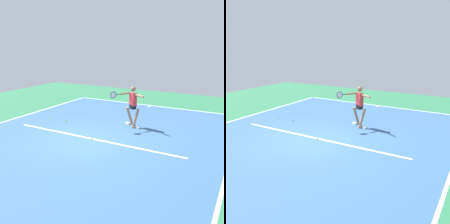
{
  "view_description": "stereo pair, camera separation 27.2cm",
  "coord_description": "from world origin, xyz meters",
  "views": [
    {
      "loc": [
        -5.24,
        7.56,
        3.58
      ],
      "look_at": [
        -0.36,
        -1.25,
        0.9
      ],
      "focal_mm": 41.17,
      "sensor_mm": 36.0,
      "label": 1
    },
    {
      "loc": [
        -5.47,
        7.43,
        3.58
      ],
      "look_at": [
        -0.36,
        -1.25,
        0.9
      ],
      "focal_mm": 41.17,
      "sensor_mm": 36.0,
      "label": 2
    }
  ],
  "objects": [
    {
      "name": "court_line_service",
      "position": [
        0.0,
        -0.28,
        0.0
      ],
      "size": [
        7.41,
        0.1,
        0.01
      ],
      "primitive_type": "cube",
      "color": "white",
      "rests_on": "ground_plane"
    },
    {
      "name": "tennis_ball_centre_court",
      "position": [
        3.35,
        -1.62,
        0.03
      ],
      "size": [
        0.07,
        0.07,
        0.07
      ],
      "primitive_type": "sphere",
      "color": "yellow",
      "rests_on": "ground_plane"
    },
    {
      "name": "court_line_baseline_near",
      "position": [
        0.0,
        -6.68,
        0.0
      ],
      "size": [
        9.88,
        0.1,
        0.01
      ],
      "primitive_type": "cube",
      "color": "white",
      "rests_on": "ground_plane"
    },
    {
      "name": "tennis_ball_far_corner",
      "position": [
        -0.05,
        -0.2,
        0.03
      ],
      "size": [
        0.07,
        0.07,
        0.07
      ],
      "primitive_type": "sphere",
      "color": "yellow",
      "rests_on": "ground_plane"
    },
    {
      "name": "court_line_sideline_right",
      "position": [
        4.89,
        0.0,
        0.0
      ],
      "size": [
        0.1,
        13.45,
        0.01
      ],
      "primitive_type": "cube",
      "color": "white",
      "rests_on": "ground_plane"
    },
    {
      "name": "ground_plane",
      "position": [
        0.0,
        0.0,
        0.0
      ],
      "size": [
        22.91,
        22.91,
        0.0
      ],
      "primitive_type": "plane",
      "color": "#2D754C"
    },
    {
      "name": "tennis_ball_by_sideline",
      "position": [
        2.38,
        -1.64,
        0.03
      ],
      "size": [
        0.07,
        0.07,
        0.07
      ],
      "primitive_type": "sphere",
      "color": "#CCE033",
      "rests_on": "ground_plane"
    },
    {
      "name": "tennis_player",
      "position": [
        -0.7,
        -2.47,
        1.04
      ],
      "size": [
        1.33,
        1.15,
        1.81
      ],
      "rotation": [
        0.0,
        0.0,
        -0.51
      ],
      "color": "#9E7051",
      "rests_on": "ground_plane"
    },
    {
      "name": "court_line_centre_mark",
      "position": [
        0.0,
        -6.48,
        0.0
      ],
      "size": [
        0.1,
        0.3,
        0.01
      ],
      "primitive_type": "cube",
      "color": "white",
      "rests_on": "ground_plane"
    },
    {
      "name": "court_surface",
      "position": [
        0.0,
        0.0,
        0.0
      ],
      "size": [
        9.88,
        13.45,
        0.0
      ],
      "primitive_type": "cube",
      "color": "#38608E",
      "rests_on": "ground_plane"
    }
  ]
}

